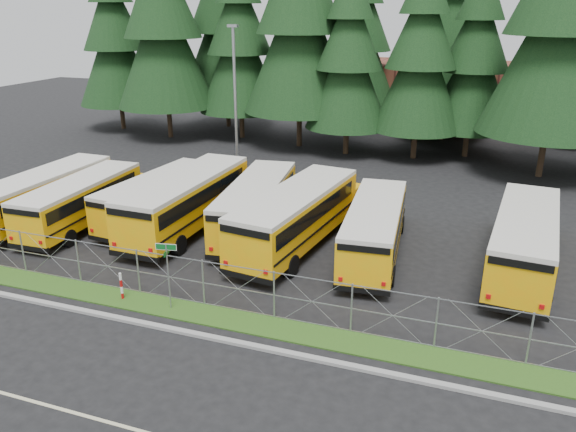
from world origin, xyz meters
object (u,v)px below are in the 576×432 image
object	(u,v)px
striped_bollard	(121,286)
light_standard	(235,96)
bus_2	(161,198)
bus_east	(524,242)
bus_3	(191,202)
bus_1	(85,202)
bus_0	(50,195)
bus_4	(258,206)
bus_6	(375,230)
bus_5	(300,217)
street_sign	(167,262)

from	to	relation	value
striped_bollard	light_standard	distance (m)	19.34
bus_2	bus_east	xyz separation A→B (m)	(18.69, -0.25, 0.14)
bus_east	light_standard	bearing A→B (deg)	156.39
bus_3	bus_1	bearing A→B (deg)	-164.60
bus_0	striped_bollard	bearing A→B (deg)	-34.98
bus_1	light_standard	bearing A→B (deg)	71.09
bus_2	bus_4	size ratio (longest dim) A/B	0.93
bus_2	bus_east	size ratio (longest dim) A/B	0.90
bus_east	bus_2	bearing A→B (deg)	-175.71
bus_6	light_standard	world-z (taller)	light_standard
bus_east	bus_5	bearing A→B (deg)	-171.88
street_sign	light_standard	world-z (taller)	light_standard
bus_0	street_sign	bearing A→B (deg)	-29.33
bus_2	bus_3	bearing A→B (deg)	-8.89
bus_6	bus_east	distance (m)	6.61
bus_0	striped_bollard	world-z (taller)	bus_0
bus_6	bus_east	bearing A→B (deg)	-0.53
bus_5	bus_6	distance (m)	3.77
bus_1	bus_5	bearing A→B (deg)	3.71
bus_0	bus_6	world-z (taller)	bus_0
bus_5	bus_6	bearing A→B (deg)	7.76
bus_2	light_standard	bearing A→B (deg)	94.76
bus_3	street_sign	distance (m)	8.69
bus_1	bus_east	distance (m)	22.31
bus_6	bus_east	world-z (taller)	bus_east
bus_4	striped_bollard	world-z (taller)	bus_4
bus_4	striped_bollard	size ratio (longest dim) A/B	8.81
bus_4	bus_east	distance (m)	13.07
bus_5	street_sign	world-z (taller)	bus_5
bus_3	bus_4	world-z (taller)	bus_3
bus_east	bus_3	bearing A→B (deg)	-173.94
bus_0	bus_2	world-z (taller)	bus_0
bus_2	bus_6	bearing A→B (deg)	1.65
bus_1	bus_2	bearing A→B (deg)	27.09
light_standard	bus_3	bearing A→B (deg)	-78.97
bus_2	bus_5	xyz separation A→B (m)	(8.34, -0.80, 0.20)
bus_east	bus_4	bearing A→B (deg)	-177.43
bus_1	bus_6	world-z (taller)	bus_6
bus_4	light_standard	xyz separation A→B (m)	(-5.55, 9.60, 4.12)
bus_5	bus_east	world-z (taller)	bus_5
bus_2	bus_east	world-z (taller)	bus_east
light_standard	bus_east	bearing A→B (deg)	-28.67
bus_5	bus_east	xyz separation A→B (m)	(10.35, 0.55, -0.06)
street_sign	bus_2	bearing A→B (deg)	123.05
bus_5	bus_east	bearing A→B (deg)	10.34
bus_4	bus_6	size ratio (longest dim) A/B	1.04
bus_0	bus_east	world-z (taller)	bus_east
street_sign	bus_4	bearing A→B (deg)	89.33
bus_2	bus_4	bearing A→B (deg)	8.52
bus_6	street_sign	distance (m)	10.17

